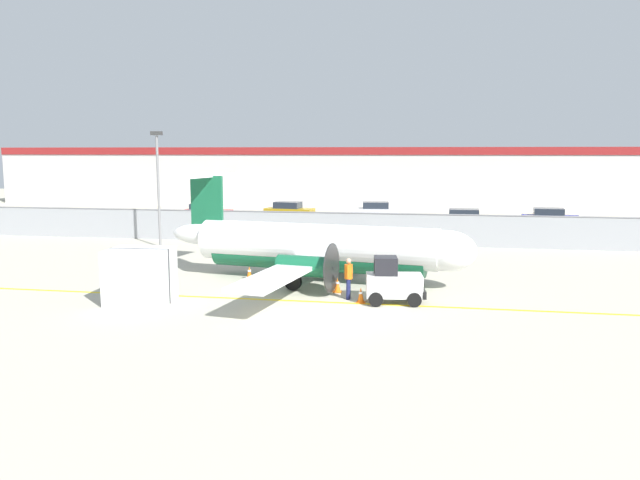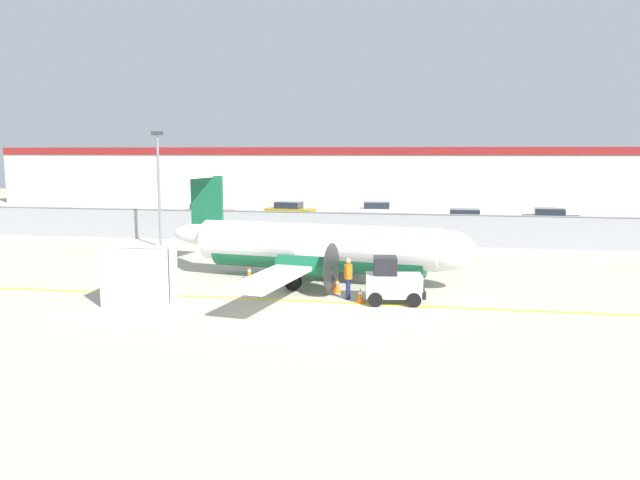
{
  "view_description": "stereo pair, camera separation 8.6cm",
  "coord_description": "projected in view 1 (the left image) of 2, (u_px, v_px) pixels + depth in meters",
  "views": [
    {
      "loc": [
        4.15,
        -22.17,
        6.01
      ],
      "look_at": [
        -1.02,
        7.05,
        1.8
      ],
      "focal_mm": 35.0,
      "sensor_mm": 36.0,
      "label": 1
    },
    {
      "loc": [
        4.23,
        -22.15,
        6.01
      ],
      "look_at": [
        -1.02,
        7.05,
        1.8
      ],
      "focal_mm": 35.0,
      "sensor_mm": 36.0,
      "label": 2
    }
  ],
  "objects": [
    {
      "name": "apron_light_pole",
      "position": [
        158.0,
        179.0,
        39.13
      ],
      "size": [
        0.7,
        0.3,
        7.27
      ],
      "color": "slate",
      "rests_on": "ground"
    },
    {
      "name": "parked_car_4",
      "position": [
        550.0,
        219.0,
        48.13
      ],
      "size": [
        4.33,
        2.28,
        1.58
      ],
      "rotation": [
        0.0,
        0.0,
        -0.08
      ],
      "color": "navy",
      "rests_on": "parking_lot_strip"
    },
    {
      "name": "baggage_tug",
      "position": [
        393.0,
        282.0,
        24.83
      ],
      "size": [
        2.46,
        1.64,
        1.88
      ],
      "rotation": [
        0.0,
        0.0,
        0.13
      ],
      "color": "silver",
      "rests_on": "ground"
    },
    {
      "name": "background_building",
      "position": [
        393.0,
        177.0,
        69.5
      ],
      "size": [
        91.0,
        8.1,
        6.5
      ],
      "color": "#BCB7B2",
      "rests_on": "ground"
    },
    {
      "name": "parking_lot_strip",
      "position": [
        379.0,
        224.0,
        51.92
      ],
      "size": [
        98.0,
        17.0,
        0.12
      ],
      "color": "#38383A",
      "rests_on": "ground"
    },
    {
      "name": "parked_car_2",
      "position": [
        374.0,
        211.0,
        54.17
      ],
      "size": [
        4.35,
        2.32,
        1.58
      ],
      "rotation": [
        0.0,
        0.0,
        3.24
      ],
      "color": "silver",
      "rests_on": "parking_lot_strip"
    },
    {
      "name": "parked_car_0",
      "position": [
        206.0,
        213.0,
        52.58
      ],
      "size": [
        4.2,
        2.01,
        1.58
      ],
      "rotation": [
        0.0,
        0.0,
        0.0
      ],
      "color": "red",
      "rests_on": "parking_lot_strip"
    },
    {
      "name": "traffic_cone_near_right",
      "position": [
        337.0,
        285.0,
        26.85
      ],
      "size": [
        0.36,
        0.36,
        0.64
      ],
      "color": "orange",
      "rests_on": "ground"
    },
    {
      "name": "ground_plane",
      "position": [
        323.0,
        302.0,
        25.12
      ],
      "size": [
        140.0,
        140.0,
        0.01
      ],
      "color": "#B2AD99"
    },
    {
      "name": "ground_crew_worker",
      "position": [
        349.0,
        276.0,
        25.52
      ],
      "size": [
        0.34,
        0.54,
        1.7
      ],
      "rotation": [
        0.0,
        0.0,
        0.01
      ],
      "color": "#191E4C",
      "rests_on": "ground"
    },
    {
      "name": "cargo_container",
      "position": [
        140.0,
        276.0,
        24.86
      ],
      "size": [
        2.5,
        2.12,
        2.2
      ],
      "rotation": [
        0.0,
        0.0,
        0.05
      ],
      "color": "silver",
      "rests_on": "ground"
    },
    {
      "name": "commuter_airplane",
      "position": [
        322.0,
        247.0,
        28.94
      ],
      "size": [
        14.96,
        16.05,
        4.92
      ],
      "rotation": [
        0.0,
        0.0,
        -0.16
      ],
      "color": "white",
      "rests_on": "ground"
    },
    {
      "name": "parked_car_1",
      "position": [
        289.0,
        211.0,
        54.31
      ],
      "size": [
        4.38,
        2.41,
        1.58
      ],
      "rotation": [
        0.0,
        0.0,
        -0.12
      ],
      "color": "#B28C19",
      "rests_on": "parking_lot_strip"
    },
    {
      "name": "parked_car_3",
      "position": [
        465.0,
        220.0,
        47.4
      ],
      "size": [
        4.26,
        2.12,
        1.58
      ],
      "rotation": [
        0.0,
        0.0,
        -0.04
      ],
      "color": "#B28C19",
      "rests_on": "parking_lot_strip"
    },
    {
      "name": "traffic_cone_near_left",
      "position": [
        249.0,
        273.0,
        29.54
      ],
      "size": [
        0.36,
        0.36,
        0.64
      ],
      "color": "orange",
      "rests_on": "ground"
    },
    {
      "name": "traffic_cone_far_left",
      "position": [
        361.0,
        295.0,
        24.95
      ],
      "size": [
        0.36,
        0.36,
        0.64
      ],
      "color": "orange",
      "rests_on": "ground"
    },
    {
      "name": "perimeter_fence",
      "position": [
        365.0,
        228.0,
        40.56
      ],
      "size": [
        98.0,
        0.1,
        2.1
      ],
      "color": "gray",
      "rests_on": "ground"
    }
  ]
}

